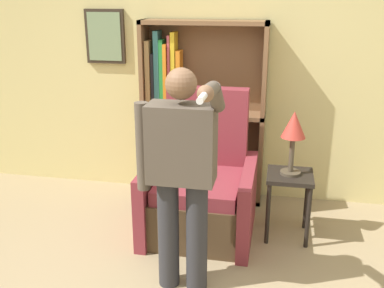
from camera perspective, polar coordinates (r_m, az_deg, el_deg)
name	(u,v)px	position (r m, az deg, el deg)	size (l,w,h in m)	color
wall_back	(228,60)	(4.48, 4.59, 10.64)	(8.00, 0.11, 2.80)	#DBCC84
bookcase	(188,116)	(4.49, -0.53, 3.57)	(1.21, 0.28, 1.78)	brown
armchair	(201,190)	(3.98, 1.21, -5.91)	(0.93, 0.92, 1.23)	#4C3823
person_standing	(181,170)	(2.99, -1.38, -3.27)	(0.59, 0.78, 1.58)	#2D2D33
side_table	(289,187)	(3.91, 12.24, -5.35)	(0.38, 0.38, 0.58)	black
table_lamp	(294,130)	(3.73, 12.77, 1.78)	(0.20, 0.20, 0.54)	#4C4233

